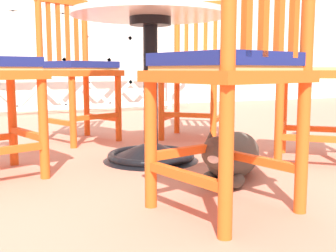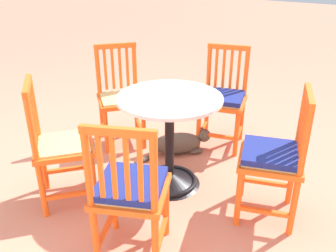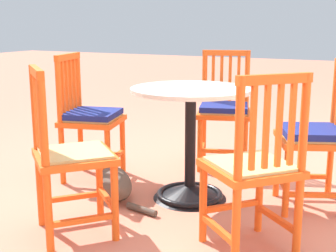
# 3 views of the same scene
# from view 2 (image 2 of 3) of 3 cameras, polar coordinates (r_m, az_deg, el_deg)

# --- Properties ---
(ground_plane) EXTENTS (24.00, 24.00, 0.00)m
(ground_plane) POSITION_cam_2_polar(r_m,az_deg,el_deg) (3.06, 0.35, -7.14)
(ground_plane) COLOR #C6755B
(cafe_table) EXTENTS (0.76, 0.76, 0.73)m
(cafe_table) POSITION_cam_2_polar(r_m,az_deg,el_deg) (2.78, 0.23, -4.00)
(cafe_table) COLOR black
(cafe_table) RESTS_ON ground_plane
(orange_chair_at_corner) EXTENTS (0.49, 0.49, 0.91)m
(orange_chair_at_corner) POSITION_cam_2_polar(r_m,az_deg,el_deg) (3.35, 8.53, 4.10)
(orange_chair_at_corner) COLOR #EA5619
(orange_chair_at_corner) RESTS_ON ground_plane
(orange_chair_facing_out) EXTENTS (0.56, 0.56, 0.91)m
(orange_chair_facing_out) POSITION_cam_2_polar(r_m,az_deg,el_deg) (3.39, -7.43, 4.24)
(orange_chair_facing_out) COLOR #EA5619
(orange_chair_facing_out) RESTS_ON ground_plane
(orange_chair_tucked_in) EXTENTS (0.56, 0.56, 0.91)m
(orange_chair_tucked_in) POSITION_cam_2_polar(r_m,az_deg,el_deg) (2.65, -16.55, -3.08)
(orange_chair_tucked_in) COLOR #EA5619
(orange_chair_tucked_in) RESTS_ON ground_plane
(orange_chair_by_planter) EXTENTS (0.52, 0.52, 0.91)m
(orange_chair_by_planter) POSITION_cam_2_polar(r_m,az_deg,el_deg) (2.08, -5.92, -10.06)
(orange_chair_by_planter) COLOR #EA5619
(orange_chair_by_planter) RESTS_ON ground_plane
(orange_chair_near_fence) EXTENTS (0.50, 0.50, 0.91)m
(orange_chair_near_fence) POSITION_cam_2_polar(r_m,az_deg,el_deg) (2.47, 16.18, -4.80)
(orange_chair_near_fence) COLOR #EA5619
(orange_chair_near_fence) RESTS_ON ground_plane
(tabby_cat) EXTENTS (0.47, 0.63, 0.23)m
(tabby_cat) POSITION_cam_2_polar(r_m,az_deg,el_deg) (3.30, 2.06, -2.65)
(tabby_cat) COLOR #4C4238
(tabby_cat) RESTS_ON ground_plane
(pet_water_bowl) EXTENTS (0.17, 0.17, 0.05)m
(pet_water_bowl) POSITION_cam_2_polar(r_m,az_deg,el_deg) (4.51, -8.16, 4.10)
(pet_water_bowl) COLOR teal
(pet_water_bowl) RESTS_ON ground_plane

